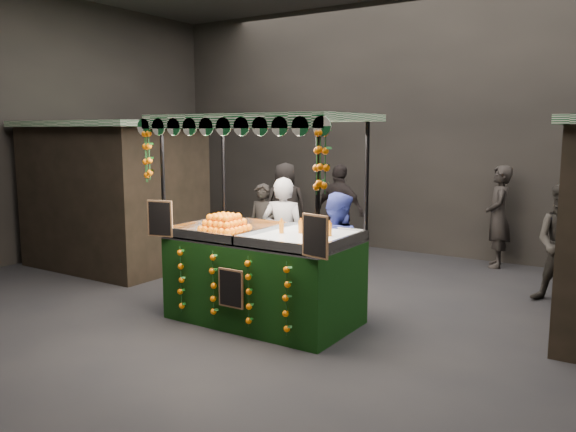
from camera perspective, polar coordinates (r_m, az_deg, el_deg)
The scene contains 11 objects.
ground at distance 7.54m, azimuth 0.07°, elevation -10.41°, with size 12.00×12.00×0.00m, color black.
market_hall at distance 7.20m, azimuth 0.07°, elevation 15.99°, with size 12.10×10.10×5.05m.
neighbour_stall_left at distance 10.89m, azimuth -16.78°, elevation 2.13°, with size 3.00×2.20×2.60m.
juice_stall at distance 7.36m, azimuth -2.53°, elevation -4.29°, with size 2.71×1.60×2.63m.
vendor_grey at distance 8.48m, azimuth -0.46°, elevation -2.11°, with size 0.74×0.60×1.77m.
vendor_blue at distance 7.74m, azimuth 4.86°, elevation -3.66°, with size 0.89×0.74×1.64m.
shopper_0 at distance 10.01m, azimuth -2.52°, elevation -1.17°, with size 0.58×0.41×1.53m.
shopper_1 at distance 8.95m, azimuth 25.67°, elevation -2.56°, with size 0.85×0.68×1.72m.
shopper_2 at distance 11.06m, azimuth 5.13°, elevation 0.43°, with size 1.11×0.59×1.81m.
shopper_4 at distance 11.86m, azimuth -0.28°, elevation 0.98°, with size 1.04×1.01×1.80m.
shopper_6 at distance 10.97m, azimuth 20.04°, elevation -0.06°, with size 0.60×0.76×1.83m.
Camera 1 is at (3.87, -6.00, 2.43)m, focal length 36.01 mm.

